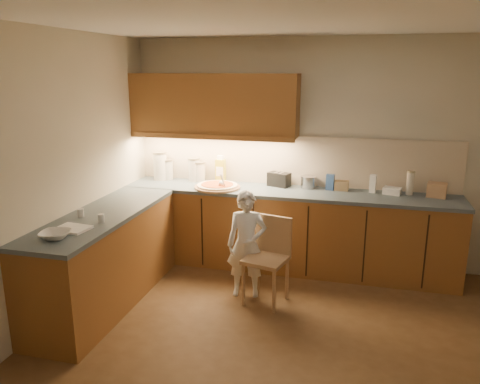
# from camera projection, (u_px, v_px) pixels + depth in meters

# --- Properties ---
(room) EXTENTS (4.54, 4.50, 2.62)m
(room) POSITION_uv_depth(u_px,v_px,m) (305.00, 150.00, 3.40)
(room) COLOR #51361C
(room) RESTS_ON ground
(l_counter) EXTENTS (3.77, 2.62, 0.92)m
(l_counter) POSITION_uv_depth(u_px,v_px,m) (230.00, 238.00, 5.10)
(l_counter) COLOR brown
(l_counter) RESTS_ON ground
(backsplash) EXTENTS (3.75, 0.02, 0.58)m
(backsplash) POSITION_uv_depth(u_px,v_px,m) (292.00, 161.00, 5.47)
(backsplash) COLOR beige
(backsplash) RESTS_ON l_counter
(upper_cabinets) EXTENTS (1.95, 0.36, 0.73)m
(upper_cabinets) POSITION_uv_depth(u_px,v_px,m) (214.00, 105.00, 5.37)
(upper_cabinets) COLOR brown
(upper_cabinets) RESTS_ON ground
(pizza_on_board) EXTENTS (0.53, 0.53, 0.21)m
(pizza_on_board) POSITION_uv_depth(u_px,v_px,m) (217.00, 186.00, 5.37)
(pizza_on_board) COLOR #A97E54
(pizza_on_board) RESTS_ON l_counter
(child) EXTENTS (0.44, 0.33, 1.09)m
(child) POSITION_uv_depth(u_px,v_px,m) (247.00, 244.00, 4.68)
(child) COLOR white
(child) RESTS_ON ground
(wooden_chair) EXTENTS (0.46, 0.46, 0.85)m
(wooden_chair) POSITION_uv_depth(u_px,v_px,m) (269.00, 253.00, 4.60)
(wooden_chair) COLOR tan
(wooden_chair) RESTS_ON ground
(mixing_bowl) EXTENTS (0.28, 0.28, 0.06)m
(mixing_bowl) POSITION_uv_depth(u_px,v_px,m) (55.00, 235.00, 3.77)
(mixing_bowl) COLOR white
(mixing_bowl) RESTS_ON l_counter
(canister_a) EXTENTS (0.17, 0.17, 0.35)m
(canister_a) POSITION_uv_depth(u_px,v_px,m) (160.00, 166.00, 5.75)
(canister_a) COLOR beige
(canister_a) RESTS_ON l_counter
(canister_b) EXTENTS (0.14, 0.14, 0.25)m
(canister_b) POSITION_uv_depth(u_px,v_px,m) (168.00, 169.00, 5.78)
(canister_b) COLOR beige
(canister_b) RESTS_ON l_counter
(canister_c) EXTENTS (0.15, 0.15, 0.29)m
(canister_c) POSITION_uv_depth(u_px,v_px,m) (194.00, 169.00, 5.68)
(canister_c) COLOR beige
(canister_c) RESTS_ON l_counter
(canister_d) EXTENTS (0.15, 0.15, 0.24)m
(canister_d) POSITION_uv_depth(u_px,v_px,m) (200.00, 171.00, 5.68)
(canister_d) COLOR beige
(canister_d) RESTS_ON l_counter
(oil_jug) EXTENTS (0.12, 0.09, 0.33)m
(oil_jug) POSITION_uv_depth(u_px,v_px,m) (220.00, 170.00, 5.62)
(oil_jug) COLOR gold
(oil_jug) RESTS_ON l_counter
(toaster) EXTENTS (0.28, 0.22, 0.16)m
(toaster) POSITION_uv_depth(u_px,v_px,m) (279.00, 179.00, 5.45)
(toaster) COLOR black
(toaster) RESTS_ON l_counter
(steel_pot) EXTENTS (0.18, 0.18, 0.14)m
(steel_pot) POSITION_uv_depth(u_px,v_px,m) (308.00, 182.00, 5.37)
(steel_pot) COLOR #A5A5AA
(steel_pot) RESTS_ON l_counter
(blue_box) EXTENTS (0.10, 0.08, 0.18)m
(blue_box) POSITION_uv_depth(u_px,v_px,m) (330.00, 182.00, 5.28)
(blue_box) COLOR #305291
(blue_box) RESTS_ON l_counter
(card_box_a) EXTENTS (0.15, 0.11, 0.11)m
(card_box_a) POSITION_uv_depth(u_px,v_px,m) (342.00, 186.00, 5.27)
(card_box_a) COLOR tan
(card_box_a) RESTS_ON l_counter
(white_bottle) EXTENTS (0.08, 0.08, 0.20)m
(white_bottle) POSITION_uv_depth(u_px,v_px,m) (373.00, 184.00, 5.16)
(white_bottle) COLOR white
(white_bottle) RESTS_ON l_counter
(flat_pack) EXTENTS (0.21, 0.17, 0.07)m
(flat_pack) POSITION_uv_depth(u_px,v_px,m) (392.00, 191.00, 5.11)
(flat_pack) COLOR white
(flat_pack) RESTS_ON l_counter
(tall_jar) EXTENTS (0.09, 0.09, 0.26)m
(tall_jar) POSITION_uv_depth(u_px,v_px,m) (410.00, 183.00, 5.06)
(tall_jar) COLOR white
(tall_jar) RESTS_ON l_counter
(card_box_b) EXTENTS (0.22, 0.19, 0.15)m
(card_box_b) POSITION_uv_depth(u_px,v_px,m) (437.00, 190.00, 4.99)
(card_box_b) COLOR tan
(card_box_b) RESTS_ON l_counter
(dough_cloth) EXTENTS (0.30, 0.24, 0.02)m
(dough_cloth) POSITION_uv_depth(u_px,v_px,m) (72.00, 229.00, 3.98)
(dough_cloth) COLOR white
(dough_cloth) RESTS_ON l_counter
(spice_jar_a) EXTENTS (0.06, 0.06, 0.08)m
(spice_jar_a) POSITION_uv_depth(u_px,v_px,m) (81.00, 213.00, 4.32)
(spice_jar_a) COLOR white
(spice_jar_a) RESTS_ON l_counter
(spice_jar_b) EXTENTS (0.07, 0.07, 0.07)m
(spice_jar_b) POSITION_uv_depth(u_px,v_px,m) (101.00, 218.00, 4.17)
(spice_jar_b) COLOR white
(spice_jar_b) RESTS_ON l_counter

